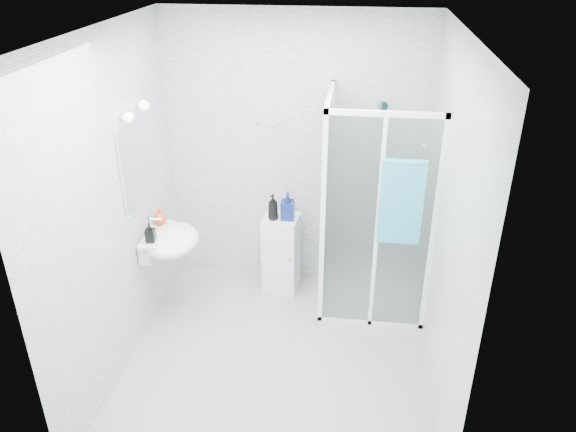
# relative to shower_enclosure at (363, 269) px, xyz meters

# --- Properties ---
(room) EXTENTS (2.40, 2.60, 2.60)m
(room) POSITION_rel_shower_enclosure_xyz_m (-0.67, -0.77, 0.85)
(room) COLOR silver
(room) RESTS_ON ground
(shower_enclosure) EXTENTS (0.90, 0.95, 2.00)m
(shower_enclosure) POSITION_rel_shower_enclosure_xyz_m (0.00, 0.00, 0.00)
(shower_enclosure) COLOR silver
(shower_enclosure) RESTS_ON ground
(wall_basin) EXTENTS (0.46, 0.56, 0.35)m
(wall_basin) POSITION_rel_shower_enclosure_xyz_m (-1.66, -0.32, 0.35)
(wall_basin) COLOR silver
(wall_basin) RESTS_ON ground
(mirror) EXTENTS (0.02, 0.60, 0.70)m
(mirror) POSITION_rel_shower_enclosure_xyz_m (-1.85, -0.32, 1.05)
(mirror) COLOR white
(mirror) RESTS_ON room
(vanity_lights) EXTENTS (0.10, 0.40, 0.08)m
(vanity_lights) POSITION_rel_shower_enclosure_xyz_m (-1.80, -0.32, 1.47)
(vanity_lights) COLOR silver
(vanity_lights) RESTS_ON room
(wall_hooks) EXTENTS (0.23, 0.06, 0.03)m
(wall_hooks) POSITION_rel_shower_enclosure_xyz_m (-0.92, 0.49, 1.17)
(wall_hooks) COLOR silver
(wall_hooks) RESTS_ON room
(storage_cabinet) EXTENTS (0.35, 0.36, 0.77)m
(storage_cabinet) POSITION_rel_shower_enclosure_xyz_m (-0.77, 0.29, -0.06)
(storage_cabinet) COLOR white
(storage_cabinet) RESTS_ON ground
(hand_towel) EXTENTS (0.33, 0.05, 0.69)m
(hand_towel) POSITION_rel_shower_enclosure_xyz_m (0.24, -0.40, 0.88)
(hand_towel) COLOR #319CB9
(hand_towel) RESTS_ON shower_enclosure
(shampoo_bottle_a) EXTENTS (0.12, 0.12, 0.25)m
(shampoo_bottle_a) POSITION_rel_shower_enclosure_xyz_m (-0.84, 0.24, 0.45)
(shampoo_bottle_a) COLOR black
(shampoo_bottle_a) RESTS_ON storage_cabinet
(shampoo_bottle_b) EXTENTS (0.12, 0.13, 0.27)m
(shampoo_bottle_b) POSITION_rel_shower_enclosure_xyz_m (-0.71, 0.27, 0.46)
(shampoo_bottle_b) COLOR navy
(shampoo_bottle_b) RESTS_ON storage_cabinet
(soap_dispenser_orange) EXTENTS (0.13, 0.13, 0.15)m
(soap_dispenser_orange) POSITION_rel_shower_enclosure_xyz_m (-1.78, -0.15, 0.49)
(soap_dispenser_orange) COLOR red
(soap_dispenser_orange) RESTS_ON wall_basin
(soap_dispenser_black) EXTENTS (0.08, 0.08, 0.17)m
(soap_dispenser_black) POSITION_rel_shower_enclosure_xyz_m (-1.75, -0.46, 0.50)
(soap_dispenser_black) COLOR black
(soap_dispenser_black) RESTS_ON wall_basin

